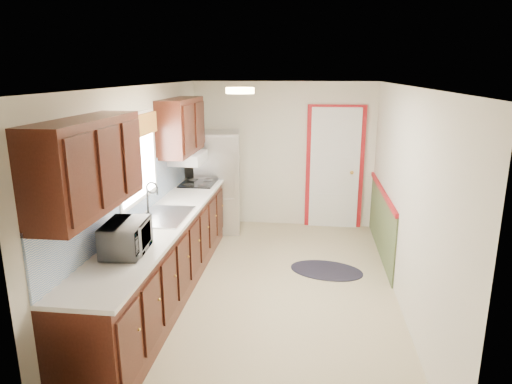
# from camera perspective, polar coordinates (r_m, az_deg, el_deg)

# --- Properties ---
(room_shell) EXTENTS (3.20, 5.20, 2.52)m
(room_shell) POSITION_cam_1_polar(r_m,az_deg,el_deg) (5.21, 1.71, -0.21)
(room_shell) COLOR tan
(room_shell) RESTS_ON ground
(kitchen_run) EXTENTS (0.63, 4.00, 2.20)m
(kitchen_run) POSITION_cam_1_polar(r_m,az_deg,el_deg) (5.31, -12.07, -4.67)
(kitchen_run) COLOR #33120B
(kitchen_run) RESTS_ON ground
(back_wall_trim) EXTENTS (1.12, 2.30, 2.08)m
(back_wall_trim) POSITION_cam_1_polar(r_m,az_deg,el_deg) (7.43, 10.94, 1.64)
(back_wall_trim) COLOR maroon
(back_wall_trim) RESTS_ON ground
(ceiling_fixture) EXTENTS (0.30, 0.30, 0.06)m
(ceiling_fixture) POSITION_cam_1_polar(r_m,az_deg,el_deg) (4.87, -2.00, 12.56)
(ceiling_fixture) COLOR #FFD88C
(ceiling_fixture) RESTS_ON room_shell
(microwave) EXTENTS (0.33, 0.55, 0.36)m
(microwave) POSITION_cam_1_polar(r_m,az_deg,el_deg) (4.34, -15.97, -5.09)
(microwave) COLOR white
(microwave) RESTS_ON kitchen_run
(refrigerator) EXTENTS (0.76, 0.73, 1.63)m
(refrigerator) POSITION_cam_1_polar(r_m,az_deg,el_deg) (7.42, -4.71, 1.25)
(refrigerator) COLOR #B7B7BC
(refrigerator) RESTS_ON ground
(rug) EXTENTS (1.07, 0.81, 0.01)m
(rug) POSITION_cam_1_polar(r_m,az_deg,el_deg) (6.19, 8.79, -9.65)
(rug) COLOR black
(rug) RESTS_ON ground
(cooktop) EXTENTS (0.49, 0.59, 0.02)m
(cooktop) POSITION_cam_1_polar(r_m,az_deg,el_deg) (6.81, -7.22, 1.12)
(cooktop) COLOR black
(cooktop) RESTS_ON kitchen_run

